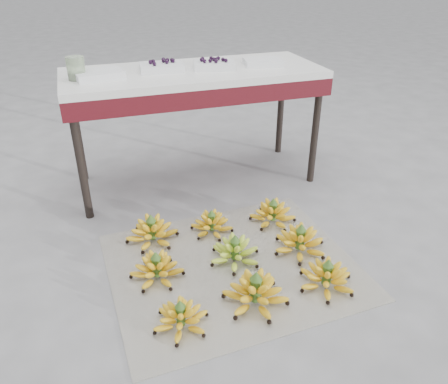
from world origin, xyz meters
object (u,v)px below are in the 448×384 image
object	(u,v)px
tray_right	(214,65)
glass_jar	(76,68)
bunch_front_center	(255,293)
bunch_front_right	(327,277)
tray_left	(162,67)
bunch_back_right	(273,214)
tray_far_left	(99,74)
tray_far_right	(263,62)
bunch_back_center	(212,224)
newspaper_mat	(232,266)
bunch_back_left	(152,232)
bunch_mid_right	(300,242)
bunch_mid_center	(235,252)
bunch_mid_left	(157,269)
bunch_front_left	(181,318)
vendor_table	(194,84)

from	to	relation	value
tray_right	glass_jar	distance (m)	0.85
bunch_front_center	tray_right	distance (m)	1.52
bunch_front_right	tray_left	world-z (taller)	tray_left
bunch_back_right	tray_far_left	size ratio (longest dim) A/B	1.17
bunch_front_center	tray_far_right	world-z (taller)	tray_far_right
bunch_front_right	bunch_back_center	xyz separation A→B (m)	(-0.39, 0.64, -0.01)
newspaper_mat	bunch_back_left	distance (m)	0.51
bunch_front_right	tray_far_left	xyz separation A→B (m)	(-0.88, 1.29, 0.75)
newspaper_mat	bunch_back_center	bearing A→B (deg)	91.50
bunch_back_left	tray_right	world-z (taller)	tray_right
bunch_mid_right	bunch_back_right	distance (m)	0.32
bunch_mid_right	bunch_mid_center	bearing A→B (deg)	176.64
bunch_mid_right	bunch_mid_left	bearing A→B (deg)	179.85
bunch_mid_left	bunch_mid_center	xyz separation A→B (m)	(0.42, 0.01, 0.00)
bunch_back_right	tray_right	size ratio (longest dim) A/B	1.21
bunch_front_left	tray_far_right	xyz separation A→B (m)	(0.92, 1.32, 0.76)
vendor_table	bunch_back_center	bearing A→B (deg)	-98.22
bunch_front_center	bunch_mid_left	world-z (taller)	bunch_front_center
bunch_mid_center	tray_far_right	world-z (taller)	tray_far_right
bunch_front_center	vendor_table	distance (m)	1.47
bunch_mid_center	tray_far_left	size ratio (longest dim) A/B	0.98
bunch_front_center	bunch_back_right	distance (m)	0.72
bunch_front_right	bunch_back_center	distance (m)	0.75
bunch_back_left	tray_right	xyz separation A→B (m)	(0.58, 0.65, 0.75)
bunch_front_center	vendor_table	size ratio (longest dim) A/B	0.24
bunch_back_right	tray_far_right	xyz separation A→B (m)	(0.19, 0.67, 0.75)
bunch_back_center	glass_jar	bearing A→B (deg)	108.88
tray_far_left	bunch_front_right	bearing A→B (deg)	-55.76
bunch_front_center	bunch_mid_right	world-z (taller)	bunch_front_center
bunch_mid_left	bunch_back_left	bearing A→B (deg)	98.46
newspaper_mat	bunch_front_right	xyz separation A→B (m)	(0.38, -0.30, 0.06)
bunch_front_left	tray_far_left	world-z (taller)	tray_far_left
newspaper_mat	tray_left	world-z (taller)	tray_left
bunch_front_left	bunch_front_right	size ratio (longest dim) A/B	0.75
tray_right	bunch_mid_left	bearing A→B (deg)	-122.14
bunch_front_left	bunch_mid_left	xyz separation A→B (m)	(-0.04, 0.36, 0.00)
bunch_mid_right	tray_far_left	bearing A→B (deg)	133.68
glass_jar	vendor_table	bearing A→B (deg)	1.96
bunch_front_left	tray_far_left	distance (m)	1.53
tray_left	tray_far_right	size ratio (longest dim) A/B	1.04
bunch_back_left	tray_far_right	world-z (taller)	tray_far_right
tray_far_right	vendor_table	bearing A→B (deg)	176.36
newspaper_mat	bunch_back_left	size ratio (longest dim) A/B	3.34
newspaper_mat	glass_jar	bearing A→B (deg)	121.91
bunch_front_left	bunch_mid_left	distance (m)	0.36
bunch_back_right	tray_far_right	distance (m)	1.02
bunch_front_center	bunch_back_center	xyz separation A→B (m)	(-0.02, 0.64, -0.01)
newspaper_mat	tray_left	xyz separation A→B (m)	(-0.11, 1.06, 0.81)
bunch_front_left	bunch_back_left	world-z (taller)	bunch_back_left
bunch_mid_right	glass_jar	world-z (taller)	glass_jar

